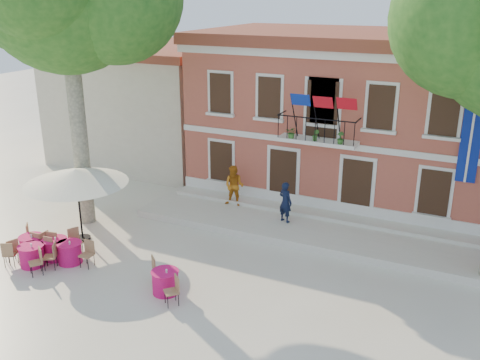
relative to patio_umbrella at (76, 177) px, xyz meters
name	(u,v)px	position (x,y,z in m)	size (l,w,h in m)	color
ground	(209,269)	(5.62, 0.03, -2.59)	(90.00, 90.00, 0.00)	beige
main_building	(347,113)	(7.62, 10.02, 1.19)	(13.50, 9.59, 7.50)	#AB4E3D
neighbor_west	(155,101)	(-3.88, 11.03, 0.63)	(9.40, 9.40, 6.40)	beige
terrace	(305,228)	(7.62, 4.43, -2.44)	(14.00, 3.40, 0.30)	silver
patio_umbrella	(76,177)	(0.00, 0.00, 0.00)	(3.88, 3.88, 2.88)	black
pedestrian_navy	(285,202)	(6.77, 4.39, -1.44)	(0.62, 0.41, 1.69)	black
pedestrian_orange	(234,186)	(4.14, 5.07, -1.39)	(0.88, 0.68, 1.80)	#C56E17
cafe_table_0	(32,245)	(-0.69, -1.88, -2.16)	(1.77, 1.84, 0.95)	#E91669
cafe_table_1	(70,252)	(0.94, -1.70, -2.17)	(1.93, 0.90, 0.95)	#E91669
cafe_table_2	(32,254)	(-0.12, -2.44, -2.16)	(1.87, 1.69, 0.95)	#E91669
cafe_table_3	(55,248)	(0.25, -1.68, -2.16)	(1.63, 1.87, 0.95)	#E91669
cafe_table_4	(165,281)	(5.12, -1.94, -2.17)	(1.70, 1.60, 0.95)	#E91669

